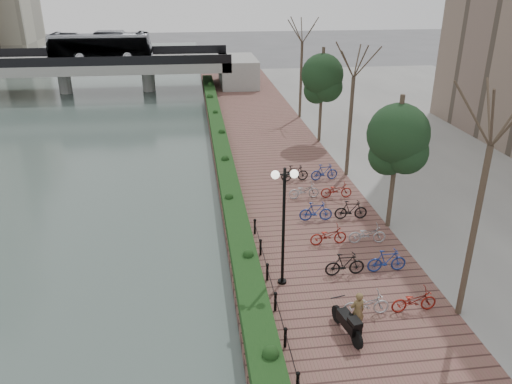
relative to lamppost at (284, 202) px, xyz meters
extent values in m
cube|color=#3F4F49|center=(-16.97, 20.25, -4.03)|extent=(30.00, 130.00, 0.02)
cube|color=brown|center=(2.03, 12.75, -3.79)|extent=(8.00, 75.00, 0.50)
cube|color=gray|center=(18.03, 12.75, -3.79)|extent=(24.00, 75.00, 0.50)
cube|color=#143312|center=(-1.37, 15.25, -3.24)|extent=(1.10, 56.00, 0.60)
cylinder|color=black|center=(-0.57, -5.75, -3.19)|extent=(0.10, 0.10, 0.70)
cylinder|color=black|center=(-0.57, -3.75, -3.19)|extent=(0.10, 0.10, 0.70)
cylinder|color=black|center=(-0.57, -1.75, -3.19)|extent=(0.10, 0.10, 0.70)
cylinder|color=black|center=(-0.57, 0.25, -3.19)|extent=(0.10, 0.10, 0.70)
cylinder|color=black|center=(-0.57, 2.25, -3.19)|extent=(0.10, 0.10, 0.70)
cylinder|color=black|center=(-0.57, 4.25, -3.19)|extent=(0.10, 0.10, 0.70)
cylinder|color=black|center=(0.00, 0.00, -1.08)|extent=(0.12, 0.12, 4.91)
cylinder|color=black|center=(0.00, 0.00, 1.12)|extent=(0.70, 0.06, 0.06)
sphere|color=white|center=(-0.35, 0.00, 1.12)|extent=(0.32, 0.32, 0.32)
sphere|color=white|center=(0.35, 0.00, 1.12)|extent=(0.32, 0.32, 0.32)
imported|color=brown|center=(2.03, -3.17, -2.79)|extent=(0.59, 0.44, 1.50)
imported|color=#AAAAAF|center=(2.63, -2.47, -3.09)|extent=(0.60, 1.71, 0.90)
imported|color=black|center=(2.63, 0.13, -3.04)|extent=(0.47, 1.66, 1.00)
imported|color=maroon|center=(2.63, 2.73, -3.09)|extent=(0.60, 1.71, 0.90)
imported|color=navy|center=(2.63, 5.33, -3.04)|extent=(0.47, 1.66, 1.00)
imported|color=#AAAAAF|center=(2.63, 7.93, -3.09)|extent=(0.60, 1.71, 0.90)
imported|color=black|center=(2.63, 10.53, -3.04)|extent=(0.47, 1.66, 1.00)
imported|color=maroon|center=(4.43, -2.47, -3.09)|extent=(0.60, 1.71, 0.90)
imported|color=navy|center=(4.43, 0.13, -3.04)|extent=(0.47, 1.66, 1.00)
imported|color=#AAAAAF|center=(4.43, 2.73, -3.09)|extent=(0.60, 1.71, 0.90)
imported|color=black|center=(4.43, 5.33, -3.04)|extent=(0.47, 1.66, 1.00)
imported|color=maroon|center=(4.43, 7.93, -3.09)|extent=(0.60, 1.71, 0.90)
imported|color=navy|center=(4.43, 10.53, -3.04)|extent=(0.47, 1.66, 1.00)
cube|color=gray|center=(-16.97, 40.25, -1.04)|extent=(36.00, 8.00, 1.00)
cube|color=black|center=(-16.97, 36.35, -0.09)|extent=(36.00, 0.15, 0.90)
cube|color=black|center=(-16.97, 44.15, -0.09)|extent=(36.00, 0.15, 0.90)
cylinder|color=gray|center=(-16.97, 40.25, -2.79)|extent=(1.40, 1.40, 2.50)
cylinder|color=gray|center=(-7.97, 40.25, -2.79)|extent=(1.40, 1.40, 2.50)
imported|color=silver|center=(-12.72, 40.25, 0.96)|extent=(2.52, 10.77, 3.00)
camera|label=1|loc=(-3.19, -16.65, 7.73)|focal=35.00mm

